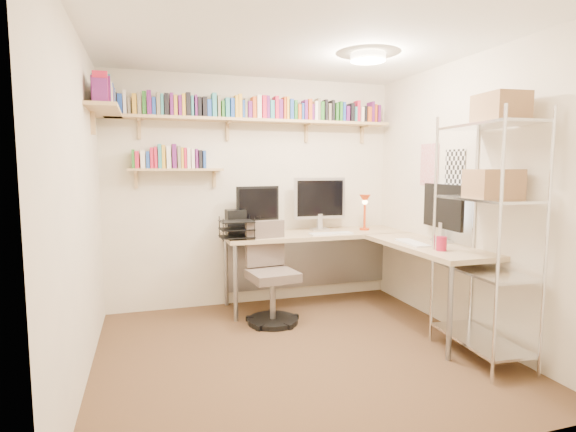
# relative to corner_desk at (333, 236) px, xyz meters

# --- Properties ---
(ground) EXTENTS (3.20, 3.20, 0.00)m
(ground) POSITION_rel_corner_desk_xyz_m (-0.70, -0.91, -0.80)
(ground) COLOR #4D3521
(ground) RESTS_ON ground
(room_shell) EXTENTS (3.24, 3.04, 2.52)m
(room_shell) POSITION_rel_corner_desk_xyz_m (-0.70, -0.91, 0.74)
(room_shell) COLOR beige
(room_shell) RESTS_ON ground
(wall_shelves) EXTENTS (3.12, 1.09, 0.80)m
(wall_shelves) POSITION_rel_corner_desk_xyz_m (-1.13, 0.38, 1.22)
(wall_shelves) COLOR tan
(wall_shelves) RESTS_ON ground
(corner_desk) EXTENTS (2.17, 2.07, 1.41)m
(corner_desk) POSITION_rel_corner_desk_xyz_m (0.00, 0.00, 0.00)
(corner_desk) COLOR #C8B582
(corner_desk) RESTS_ON ground
(office_chair) EXTENTS (0.52, 0.53, 0.99)m
(office_chair) POSITION_rel_corner_desk_xyz_m (-0.72, -0.12, -0.39)
(office_chair) COLOR black
(office_chair) RESTS_ON ground
(wire_rack) EXTENTS (0.48, 0.87, 2.06)m
(wire_rack) POSITION_rel_corner_desk_xyz_m (0.65, -1.50, 0.58)
(wire_rack) COLOR silver
(wire_rack) RESTS_ON ground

